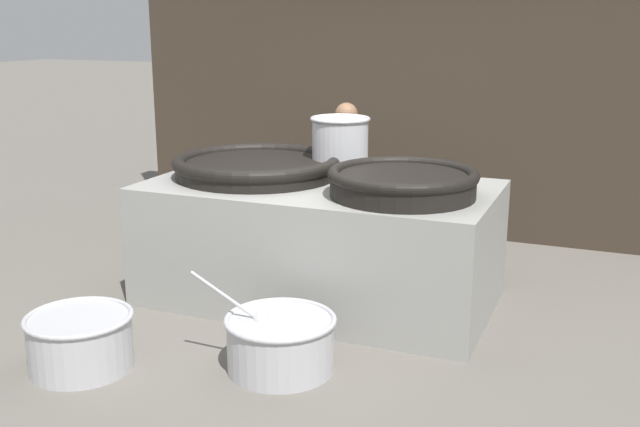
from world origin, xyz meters
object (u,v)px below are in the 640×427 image
cook (345,177)px  prep_bowl_vegetables (280,340)px  giant_wok_far (403,182)px  stock_pot (340,144)px  giant_wok_near (257,166)px  prep_bowl_meat (80,339)px

cook → prep_bowl_vegetables: (0.43, -2.40, -0.63)m
prep_bowl_vegetables → giant_wok_far: bearing=67.3°
stock_pot → giant_wok_near: bearing=-145.8°
giant_wok_near → cook: bearing=64.9°
stock_pot → prep_bowl_vegetables: bearing=-81.5°
giant_wok_far → prep_bowl_meat: giant_wok_far is taller
giant_wok_near → prep_bowl_vegetables: size_ratio=1.49×
giant_wok_near → giant_wok_far: 1.40m
giant_wok_far → prep_bowl_vegetables: (-0.49, -1.18, -0.91)m
prep_bowl_meat → cook: bearing=73.9°
stock_pot → cook: size_ratio=0.34×
giant_wok_near → cook: (0.45, 0.97, -0.25)m
prep_bowl_meat → stock_pot: bearing=67.0°
giant_wok_near → prep_bowl_vegetables: bearing=-58.3°
cook → prep_bowl_meat: size_ratio=2.13×
prep_bowl_meat → giant_wok_near: bearing=78.7°
cook → prep_bowl_vegetables: bearing=97.7°
giant_wok_far → stock_pot: size_ratio=2.20×
cook → prep_bowl_meat: (-0.84, -2.90, -0.63)m
giant_wok_near → stock_pot: (0.61, 0.42, 0.16)m
giant_wok_far → stock_pot: 1.03m
giant_wok_near → cook: cook is taller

